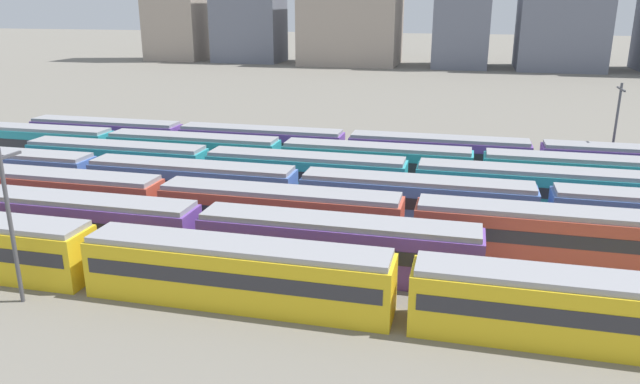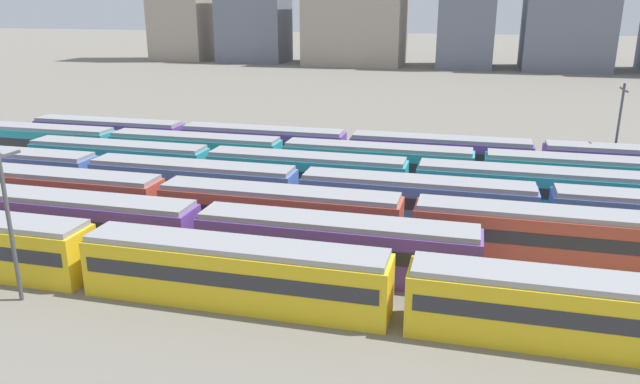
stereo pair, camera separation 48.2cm
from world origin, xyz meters
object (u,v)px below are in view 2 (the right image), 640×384
Objects in this scene: train_track_0 at (399,291)px; train_track_6 at (537,160)px; train_track_3 at (544,211)px; train_track_1 at (76,221)px; catenary_pole_2 at (8,218)px; train_track_5 at (377,164)px; catenary_pole_1 at (619,126)px; train_track_4 at (412,182)px.

train_track_6 is at bearing 73.01° from train_track_0.
train_track_3 is (8.72, 15.60, 0.00)m from train_track_0.
train_track_0 is 17.87m from train_track_3.
train_track_1 is 8.89m from catenary_pole_2.
train_track_0 and train_track_3 have the same top height.
train_track_5 and train_track_6 have the same top height.
train_track_1 is 33.95m from train_track_3.
train_track_0 is 0.66× the size of train_track_3.
train_track_0 and train_track_6 have the same top height.
train_track_0 is 22.16m from catenary_pole_2.
train_track_1 and train_track_3 have the same top height.
train_track_6 is at bearing 87.01° from train_track_3.
train_track_6 is at bearing -158.42° from catenary_pole_1.
catenary_pole_1 is (7.41, 2.93, 3.27)m from train_track_6.
catenary_pole_2 reaches higher than train_track_5.
train_track_1 and train_track_5 have the same top height.
train_track_3 is at bearing -92.99° from train_track_6.
train_track_0 is 0.66× the size of train_track_6.
train_track_0 is 1.00× the size of train_track_4.
train_track_4 is 0.66× the size of train_track_6.
train_track_5 is at bearing 143.71° from train_track_3.
catenary_pole_1 reaches higher than catenary_pole_2.
train_track_3 and train_track_5 have the same top height.
catenary_pole_2 is at bearing -132.55° from train_track_6.
train_track_4 is at bearing -136.89° from train_track_6.
train_track_4 is (-10.29, 5.20, 0.00)m from train_track_3.
train_track_4 is at bearing -144.25° from catenary_pole_1.
catenary_pole_1 is (16.94, 34.13, 3.27)m from train_track_0.
train_track_5 is at bearing 48.88° from train_track_1.
train_track_3 is 11.53m from train_track_4.
train_track_3 is 15.62m from train_track_6.
catenary_pole_1 is (40.54, 28.93, 3.27)m from train_track_1.
train_track_0 is 8.13× the size of catenary_pole_2.
train_track_0 is at bearing -78.18° from train_track_5.
catenary_pole_2 is (1.86, -8.07, 3.23)m from train_track_1.
train_track_3 is at bearing 17.84° from train_track_1.
train_track_0 is at bearing 7.52° from catenary_pole_2.
train_track_5 is (-14.16, 10.40, 0.00)m from train_track_3.
train_track_6 is (9.53, 31.20, 0.00)m from train_track_0.
train_track_3 is 20.53m from catenary_pole_1.
catenary_pole_2 is at bearing -136.27° from catenary_pole_1.
catenary_pole_1 is (8.22, 18.53, 3.27)m from train_track_3.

